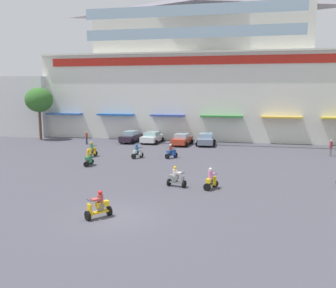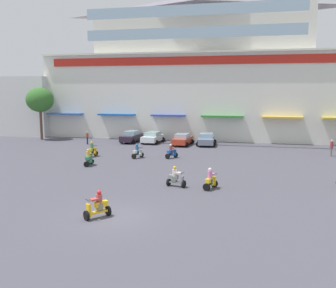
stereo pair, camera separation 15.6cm
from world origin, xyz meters
name	(u,v)px [view 1 (the left image)]	position (x,y,z in m)	size (l,w,h in m)	color
ground_plane	(167,167)	(0.00, 13.00, 0.00)	(128.00, 128.00, 0.00)	#484651
colonial_building	(201,74)	(0.00, 35.87, 8.94)	(43.78, 16.17, 20.20)	silver
flank_building_left	(26,105)	(-27.53, 34.01, 4.31)	(12.25, 10.66, 8.62)	silver
plaza_tree_0	(39,100)	(-20.70, 26.82, 5.37)	(3.77, 3.36, 7.05)	brown
parked_car_0	(131,137)	(-7.96, 27.14, 0.75)	(2.37, 4.54, 1.48)	#2A1E2D
parked_car_1	(152,137)	(-5.10, 27.18, 0.73)	(2.65, 4.38, 1.42)	silver
parked_car_2	(182,139)	(-1.03, 26.07, 0.73)	(2.57, 4.26, 1.43)	#B23722
parked_car_3	(206,139)	(1.86, 26.60, 0.75)	(2.59, 4.26, 1.49)	slate
scooter_rider_1	(99,206)	(-0.80, -0.25, 0.63)	(1.30, 1.42, 1.50)	black
scooter_rider_2	(137,152)	(-3.86, 16.66, 0.61)	(0.97, 1.44, 1.48)	black
scooter_rider_3	(92,150)	(-8.59, 16.43, 0.65)	(0.62, 1.43, 1.57)	black
scooter_rider_4	(211,180)	(4.47, 6.76, 0.61)	(0.95, 1.41, 1.52)	black
scooter_rider_6	(176,178)	(2.03, 6.86, 0.61)	(1.41, 0.83, 1.49)	black
scooter_rider_7	(171,152)	(-0.55, 17.36, 0.61)	(1.13, 1.42, 1.47)	black
scooter_rider_8	(89,159)	(-7.04, 12.18, 0.65)	(0.68, 1.48, 1.56)	black
pedestrian_0	(87,137)	(-12.75, 24.16, 0.93)	(0.38, 0.38, 1.61)	#232443
pedestrian_1	(331,147)	(15.25, 22.01, 1.00)	(0.42, 0.42, 1.71)	slate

